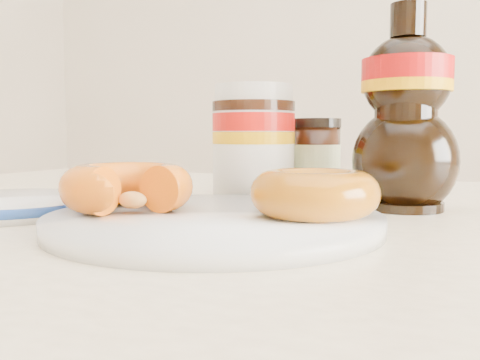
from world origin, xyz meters
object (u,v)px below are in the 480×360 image
at_px(syrup_bottle, 406,108).
at_px(blue_rim_saucer, 13,204).
at_px(dark_jar, 316,159).
at_px(plate, 215,221).
at_px(dining_table, 342,317).
at_px(donut_bitten, 127,187).
at_px(donut_whole, 315,193).
at_px(nutella_jar, 254,139).

relative_size(syrup_bottle, blue_rim_saucer, 1.27).
bearing_deg(dark_jar, blue_rim_saucer, -133.76).
bearing_deg(dark_jar, plate, -93.63).
xyz_separation_m(dining_table, donut_bitten, (-0.16, -0.09, 0.11)).
xyz_separation_m(syrup_bottle, dark_jar, (-0.11, 0.07, -0.05)).
relative_size(donut_whole, dark_jar, 1.06).
bearing_deg(syrup_bottle, donut_whole, -107.02).
bearing_deg(syrup_bottle, dark_jar, 148.52).
distance_m(nutella_jar, syrup_bottle, 0.16).
bearing_deg(donut_bitten, dining_table, 34.69).
bearing_deg(nutella_jar, donut_bitten, -100.89).
bearing_deg(plate, donut_whole, 13.87).
xyz_separation_m(dining_table, dark_jar, (-0.07, 0.16, 0.13)).
relative_size(dark_jar, blue_rim_saucer, 0.59).
height_order(donut_whole, blue_rim_saucer, donut_whole).
xyz_separation_m(plate, donut_bitten, (-0.07, -0.01, 0.02)).
relative_size(donut_whole, nutella_jar, 0.76).
bearing_deg(plate, nutella_jar, 102.25).
distance_m(nutella_jar, blue_rim_saucer, 0.25).
relative_size(dining_table, plate, 5.38).
height_order(plate, blue_rim_saucer, blue_rim_saucer).
distance_m(donut_bitten, blue_rim_saucer, 0.14).
bearing_deg(dark_jar, donut_whole, -74.85).
relative_size(dining_table, syrup_bottle, 7.05).
height_order(plate, nutella_jar, nutella_jar).
height_order(dining_table, plate, plate).
height_order(dark_jar, blue_rim_saucer, dark_jar).
relative_size(nutella_jar, dark_jar, 1.38).
height_order(plate, dark_jar, dark_jar).
distance_m(syrup_bottle, dark_jar, 0.14).
bearing_deg(dark_jar, nutella_jar, -130.16).
bearing_deg(syrup_bottle, blue_rim_saucer, -152.82).
bearing_deg(blue_rim_saucer, syrup_bottle, 27.18).
bearing_deg(blue_rim_saucer, nutella_jar, 45.03).
xyz_separation_m(donut_bitten, donut_whole, (0.15, 0.03, -0.00)).
bearing_deg(donut_whole, blue_rim_saucer, -176.66).
distance_m(dining_table, nutella_jar, 0.22).
bearing_deg(syrup_bottle, nutella_jar, 179.15).
xyz_separation_m(syrup_bottle, blue_rim_saucer, (-0.33, -0.17, -0.09)).
relative_size(plate, donut_bitten, 2.43).
xyz_separation_m(dining_table, nutella_jar, (-0.12, 0.10, 0.15)).
distance_m(donut_whole, dark_jar, 0.23).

